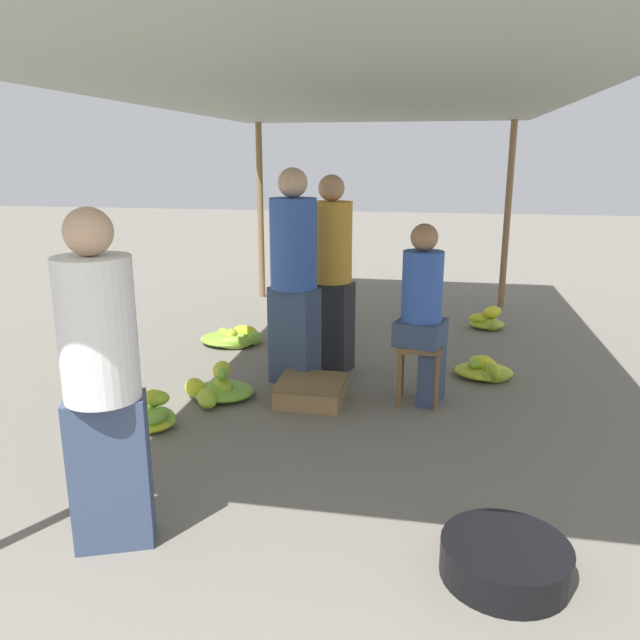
{
  "coord_description": "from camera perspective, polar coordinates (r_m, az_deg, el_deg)",
  "views": [
    {
      "loc": [
        0.74,
        -1.5,
        1.84
      ],
      "look_at": [
        0.0,
        2.42,
        0.79
      ],
      "focal_mm": 35.0,
      "sensor_mm": 36.0,
      "label": 1
    }
  ],
  "objects": [
    {
      "name": "canopy_post_back_left",
      "position": [
        8.3,
        -5.46,
        9.76
      ],
      "size": [
        0.08,
        0.08,
        2.25
      ],
      "primitive_type": "cylinder",
      "color": "olive",
      "rests_on": "ground"
    },
    {
      "name": "canopy_post_back_right",
      "position": [
        8.01,
        16.75,
        9.04
      ],
      "size": [
        0.08,
        0.08,
        2.25
      ],
      "primitive_type": "cylinder",
      "color": "olive",
      "rests_on": "ground"
    },
    {
      "name": "canopy_tarp",
      "position": [
        4.94,
        2.19,
        19.79
      ],
      "size": [
        3.51,
        6.54,
        0.04
      ],
      "primitive_type": "cube",
      "color": "#9EA399",
      "rests_on": "canopy_post_front_left"
    },
    {
      "name": "vendor_foreground",
      "position": [
        3.04,
        -19.3,
        -5.17
      ],
      "size": [
        0.45,
        0.45,
        1.63
      ],
      "color": "#384766",
      "rests_on": "ground"
    },
    {
      "name": "stool",
      "position": [
        4.78,
        9.07,
        -3.25
      ],
      "size": [
        0.34,
        0.34,
        0.47
      ],
      "color": "brown",
      "rests_on": "ground"
    },
    {
      "name": "vendor_seated",
      "position": [
        4.69,
        9.5,
        0.81
      ],
      "size": [
        0.42,
        0.42,
        1.37
      ],
      "color": "#384766",
      "rests_on": "ground"
    },
    {
      "name": "basin_black",
      "position": [
        3.11,
        16.57,
        -20.27
      ],
      "size": [
        0.58,
        0.58,
        0.17
      ],
      "color": "black",
      "rests_on": "ground"
    },
    {
      "name": "banana_pile_left_0",
      "position": [
        4.95,
        -9.36,
        -6.1
      ],
      "size": [
        0.58,
        0.58,
        0.28
      ],
      "color": "#78B437",
      "rests_on": "ground"
    },
    {
      "name": "banana_pile_left_1",
      "position": [
        6.37,
        -7.77,
        -1.59
      ],
      "size": [
        0.64,
        0.62,
        0.17
      ],
      "color": "#94C032",
      "rests_on": "ground"
    },
    {
      "name": "banana_pile_left_2",
      "position": [
        4.54,
        -15.35,
        -8.22
      ],
      "size": [
        0.45,
        0.42,
        0.29
      ],
      "color": "#C4D329",
      "rests_on": "ground"
    },
    {
      "name": "banana_pile_right_0",
      "position": [
        5.52,
        14.85,
        -4.4
      ],
      "size": [
        0.49,
        0.49,
        0.18
      ],
      "color": "yellow",
      "rests_on": "ground"
    },
    {
      "name": "banana_pile_right_1",
      "position": [
        7.07,
        15.11,
        -0.13
      ],
      "size": [
        0.41,
        0.38,
        0.26
      ],
      "color": "#95C031",
      "rests_on": "ground"
    },
    {
      "name": "crate_near",
      "position": [
        4.84,
        -0.84,
        -6.51
      ],
      "size": [
        0.51,
        0.51,
        0.17
      ],
      "color": "#9E7A4C",
      "rests_on": "ground"
    },
    {
      "name": "shopper_walking_mid",
      "position": [
        5.39,
        1.02,
        4.5
      ],
      "size": [
        0.46,
        0.46,
        1.69
      ],
      "color": "#2D2D33",
      "rests_on": "ground"
    },
    {
      "name": "shopper_walking_far",
      "position": [
        4.99,
        -2.42,
        4.04
      ],
      "size": [
        0.49,
        0.49,
        1.76
      ],
      "color": "#384766",
      "rests_on": "ground"
    }
  ]
}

